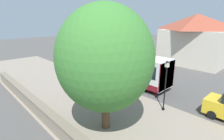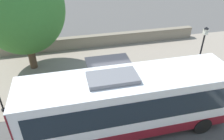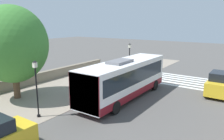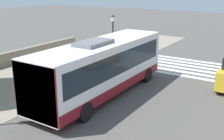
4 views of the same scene
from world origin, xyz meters
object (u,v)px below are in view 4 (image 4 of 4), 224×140
(pedestrian, at_px, (119,60))
(bench, at_px, (35,70))
(bus_shelter, at_px, (55,57))
(street_lamp_far, at_px, (113,36))
(bus, at_px, (102,67))

(pedestrian, bearing_deg, bench, -137.97)
(bus_shelter, relative_size, pedestrian, 1.61)
(street_lamp_far, bearing_deg, bus, -63.53)
(bus, bearing_deg, street_lamp_far, 116.47)
(bus, distance_m, street_lamp_far, 6.59)
(bus_shelter, distance_m, pedestrian, 5.38)
(bus, relative_size, bench, 6.74)
(bus_shelter, bearing_deg, pedestrian, 69.24)
(street_lamp_far, bearing_deg, bench, -122.21)
(bus_shelter, xyz_separation_m, pedestrian, (1.87, 4.95, -0.97))
(bus, bearing_deg, bench, 176.28)
(bus, xyz_separation_m, pedestrian, (-1.63, 4.67, -0.83))
(bus_shelter, distance_m, street_lamp_far, 6.19)
(bench, bearing_deg, pedestrian, 42.03)
(pedestrian, bearing_deg, street_lamp_far, 137.07)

